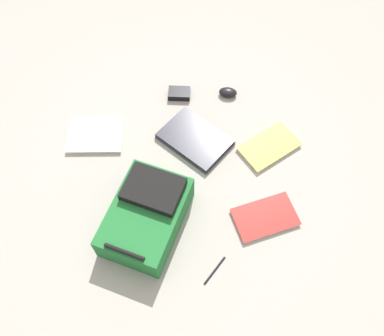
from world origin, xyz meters
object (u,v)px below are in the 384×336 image
laptop (195,139)px  book_comic (265,217)px  book_red (269,147)px  power_brick (179,93)px  computer_mouse (228,92)px  book_blue (95,135)px  pen_black (215,270)px  backpack (147,215)px

laptop → book_comic: (0.47, 0.19, -0.01)m
book_red → power_brick: power_brick is taller
laptop → power_brick: bearing=-179.2°
computer_mouse → power_brick: (-0.06, -0.24, -0.00)m
book_red → computer_mouse: size_ratio=3.39×
book_red → book_blue: size_ratio=1.02×
book_comic → computer_mouse: size_ratio=3.03×
book_red → book_comic: 0.37m
pen_black → book_blue: bearing=-154.8°
book_blue → book_comic: bearing=46.2°
book_blue → book_comic: book_blue is taller
book_red → book_blue: bearing=-109.7°
pen_black → power_brick: bearing=174.8°
book_red → power_brick: 0.54m
book_blue → computer_mouse: 0.71m
laptop → book_red: 0.36m
book_red → pen_black: 0.66m
backpack → book_comic: backpack is taller
power_brick → book_blue: bearing=-73.1°
backpack → book_red: (-0.23, 0.64, -0.07)m
laptop → power_brick: power_brick is taller
backpack → book_blue: size_ratio=1.63×
book_comic → laptop: bearing=-158.1°
laptop → computer_mouse: 0.33m
book_comic → computer_mouse: bearing=175.9°
backpack → computer_mouse: backpack is taller
computer_mouse → power_brick: 0.25m
book_blue → laptop: bearing=71.7°
book_blue → pen_black: 0.88m
power_brick → book_comic: bearing=14.2°
computer_mouse → book_red: bearing=-141.7°
book_comic → computer_mouse: 0.71m
book_comic → pen_black: bearing=-59.0°
laptop → power_brick: 0.29m
backpack → book_blue: (-0.51, -0.15, -0.07)m
laptop → power_brick: size_ratio=3.52×
laptop → book_blue: 0.49m
backpack → computer_mouse: (-0.59, 0.55, -0.06)m
book_blue → computer_mouse: (-0.08, 0.70, 0.01)m
backpack → pen_black: bearing=37.9°
book_red → book_comic: (0.34, -0.14, -0.00)m
book_red → book_comic: book_red is taller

